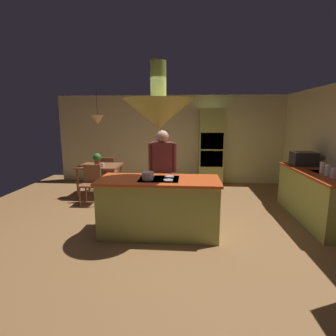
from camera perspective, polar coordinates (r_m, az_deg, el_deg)
ground at (r=4.69m, az=-1.63°, el=-13.01°), size 8.16×8.16×0.00m
wall_back at (r=7.75m, az=0.99°, el=6.23°), size 6.80×0.10×2.55m
kitchen_island at (r=4.33m, az=-1.94°, el=-8.36°), size 1.96×0.83×0.95m
counter_run_right at (r=5.60m, az=29.54°, el=-5.27°), size 0.73×2.14×0.93m
oven_tower at (r=7.38m, az=9.37°, el=4.26°), size 0.66×0.62×2.14m
dining_table at (r=6.65m, az=-14.64°, el=-0.33°), size 0.99×0.83×0.76m
person_at_island at (r=4.87m, az=-1.18°, el=-0.20°), size 0.53×0.22×1.68m
range_hood at (r=4.09m, az=-2.08°, el=12.11°), size 1.10×1.10×1.00m
pendant_light_over_table at (r=6.53m, az=-15.15°, el=10.16°), size 0.32×0.32×0.82m
chair_facing_island at (r=6.10m, az=-16.50°, el=-2.83°), size 0.40×0.40×0.87m
chair_by_back_wall at (r=7.27m, az=-12.97°, el=-0.49°), size 0.40×0.40×0.87m
potted_plant_on_table at (r=6.59m, az=-15.23°, el=2.01°), size 0.20×0.20×0.30m
cup_on_table at (r=6.38m, az=-14.09°, el=0.66°), size 0.07×0.07×0.09m
canister_flour at (r=5.03m, az=32.57°, el=-0.93°), size 0.11×0.11×0.17m
canister_sugar at (r=5.18m, az=31.66°, el=-0.39°), size 0.10×0.10×0.19m
canister_tea at (r=5.34m, az=30.80°, el=0.06°), size 0.10×0.10×0.21m
microwave_on_counter at (r=6.05m, az=27.55°, el=1.80°), size 0.46×0.36×0.28m
cooking_pot_on_cooktop at (r=4.08m, az=-4.43°, el=-1.66°), size 0.18×0.18×0.12m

